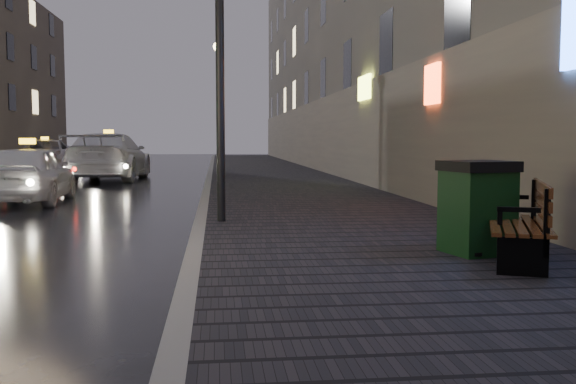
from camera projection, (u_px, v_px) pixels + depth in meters
name	position (u px, v px, depth m)	size (l,w,h in m)	color
sidewalk	(270.00, 175.00, 25.69)	(4.60, 58.00, 0.15)	black
curb	(210.00, 175.00, 25.43)	(0.20, 58.00, 0.15)	slate
building_near	(332.00, 30.00, 29.47)	(1.80, 50.00, 13.00)	#605B54
lamp_near	(220.00, 15.00, 10.32)	(0.36, 0.36, 5.28)	black
lamp_far	(218.00, 90.00, 26.17)	(0.36, 0.36, 5.28)	black
bench	(525.00, 222.00, 6.99)	(1.22, 1.84, 0.89)	black
trash_bin	(477.00, 207.00, 7.57)	(0.86, 0.86, 1.10)	black
taxi_near	(29.00, 174.00, 15.00)	(1.63, 4.06, 1.38)	silver
taxi_mid	(109.00, 157.00, 23.50)	(2.39, 5.88, 1.71)	white
taxi_far	(45.00, 155.00, 31.47)	(2.45, 5.31, 1.48)	silver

